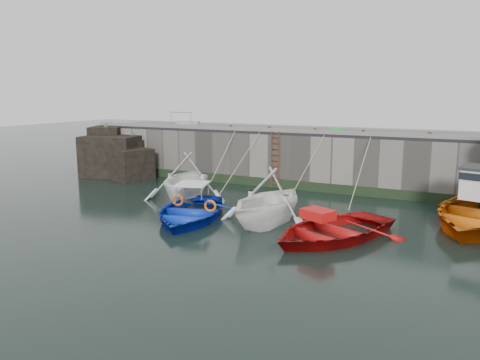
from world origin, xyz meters
The scene contains 22 objects.
ground centered at (0.00, 0.00, 0.00)m, with size 120.00×120.00×0.00m, color black.
quay_back centered at (0.00, 12.50, 1.50)m, with size 30.00×5.00×3.00m, color slate.
road_back centered at (0.00, 12.50, 3.08)m, with size 30.00×5.00×0.16m, color black.
kerb_back centered at (0.00, 10.15, 3.26)m, with size 30.00×0.30×0.20m, color slate.
algae_back centered at (0.00, 9.96, 0.25)m, with size 30.00×0.08×0.50m, color black.
rock_outcrop centered at (-12.92, 9.11, 1.26)m, with size 5.85×4.24×3.41m.
ladder centered at (-2.00, 9.91, 1.59)m, with size 0.51×0.08×3.20m.
boat_near_white centered at (-4.88, 5.18, 0.00)m, with size 4.42×5.12×2.70m, color white.
boat_near_white_rope centered at (-4.88, 8.84, 0.00)m, with size 0.04×3.48×3.10m, color tan, non-canonical shape.
boat_near_blue centered at (-2.68, 2.09, 0.00)m, with size 3.97×5.56×1.15m, color #0B29B2.
boat_near_blue_rope centered at (-2.68, 7.30, 0.00)m, with size 0.04×6.00×3.10m, color tan, non-canonical shape.
boat_near_blacktrim centered at (0.60, 2.91, 0.00)m, with size 4.31×4.99×2.63m, color white.
boat_near_blacktrim_rope centered at (0.60, 7.71, 0.00)m, with size 0.04×5.27×3.10m, color tan, non-canonical shape.
boat_near_navy centered at (3.52, 2.18, 0.00)m, with size 4.03×5.65×1.17m, color #B30F0F.
boat_near_navy_rope centered at (3.52, 7.34, 0.00)m, with size 0.04×5.92×3.10m, color tan, non-canonical shape.
fish_crate centered at (1.29, 10.52, 3.32)m, with size 0.63×0.41×0.32m, color green.
railing centered at (-8.75, 11.25, 3.36)m, with size 1.60×1.05×1.00m.
bollard_a centered at (-5.00, 10.25, 3.30)m, with size 0.18×0.18×0.28m, color #3F1E0F.
bollard_b centered at (-2.50, 10.25, 3.30)m, with size 0.18×0.18×0.28m, color #3F1E0F.
bollard_c centered at (0.20, 10.25, 3.30)m, with size 0.18×0.18×0.28m, color #3F1E0F.
bollard_d centered at (2.80, 10.25, 3.30)m, with size 0.18×0.18×0.28m, color #3F1E0F.
bollard_e centered at (6.00, 10.25, 3.30)m, with size 0.18×0.18×0.28m, color #3F1E0F.
Camera 1 is at (8.01, -14.32, 5.33)m, focal length 35.00 mm.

